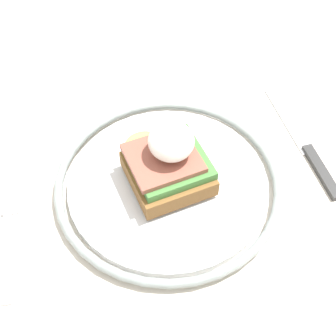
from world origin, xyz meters
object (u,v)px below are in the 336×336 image
(plate, at_px, (168,183))
(fork, at_px, (8,234))
(knife, at_px, (307,148))
(sandwich, at_px, (168,161))

(plate, xyz_separation_m, fork, (-0.18, 0.01, -0.01))
(fork, bearing_deg, plate, -2.63)
(plate, relative_size, knife, 1.36)
(plate, relative_size, fork, 1.83)
(sandwich, distance_m, fork, 0.19)
(plate, height_order, knife, plate)
(fork, bearing_deg, knife, -3.65)
(plate, distance_m, sandwich, 0.03)
(sandwich, xyz_separation_m, fork, (-0.18, 0.00, -0.04))
(sandwich, distance_m, knife, 0.18)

